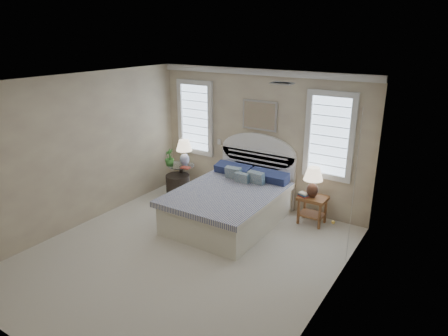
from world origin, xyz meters
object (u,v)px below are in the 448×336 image
side_table_left (181,176)px  nightstand_right (313,204)px  floor_pot (178,185)px  lamp_left (184,150)px  bed (232,201)px  lamp_right (313,179)px

side_table_left → nightstand_right: 2.95m
floor_pot → lamp_left: 0.78m
floor_pot → lamp_left: (0.02, 0.24, 0.74)m
nightstand_right → floor_pot: nightstand_right is taller
side_table_left → floor_pot: size_ratio=1.25×
side_table_left → nightstand_right: side_table_left is taller
bed → lamp_right: size_ratio=4.04×
side_table_left → lamp_left: lamp_left is taller
nightstand_right → floor_pot: bearing=-174.4°
bed → lamp_left: 1.81m
bed → nightstand_right: 1.47m
lamp_right → side_table_left: bearing=-178.4°
bed → lamp_right: bearing=27.8°
floor_pot → lamp_right: (2.89, 0.27, 0.64)m
side_table_left → floor_pot: 0.25m
bed → lamp_left: bearing=158.0°
floor_pot → lamp_left: bearing=85.8°
nightstand_right → lamp_right: 0.49m
floor_pot → lamp_right: bearing=5.4°
nightstand_right → floor_pot: (-2.91, -0.29, -0.16)m
side_table_left → floor_pot: (0.04, -0.19, -0.16)m
bed → side_table_left: 1.75m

